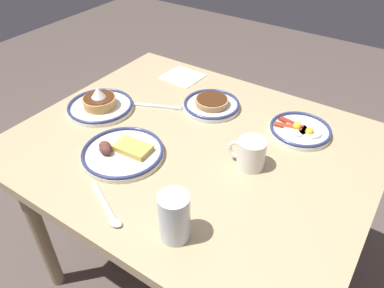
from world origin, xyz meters
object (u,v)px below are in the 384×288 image
(plate_near_main, at_px, (212,104))
(plate_far_side, at_px, (100,105))
(plate_center_pancakes, at_px, (123,152))
(drinking_glass, at_px, (174,219))
(fork_near, at_px, (158,106))
(plate_far_companion, at_px, (300,130))
(coffee_mug, at_px, (250,154))
(tea_spoon, at_px, (109,211))
(paper_napkin, at_px, (183,77))

(plate_near_main, relative_size, plate_far_side, 0.87)
(plate_center_pancakes, xyz_separation_m, drinking_glass, (-0.31, 0.16, 0.05))
(plate_near_main, xyz_separation_m, drinking_glass, (-0.23, 0.54, 0.04))
(fork_near, bearing_deg, plate_near_main, -147.97)
(drinking_glass, bearing_deg, plate_near_main, -67.20)
(plate_far_companion, relative_size, coffee_mug, 1.77)
(fork_near, xyz_separation_m, tea_spoon, (-0.21, 0.48, 0.00))
(plate_near_main, distance_m, plate_center_pancakes, 0.40)
(plate_far_companion, xyz_separation_m, fork_near, (0.49, 0.13, -0.01))
(plate_far_side, bearing_deg, fork_near, -141.34)
(plate_near_main, height_order, drinking_glass, drinking_glass)
(plate_center_pancakes, xyz_separation_m, tea_spoon, (-0.12, 0.19, -0.01))
(plate_far_companion, bearing_deg, plate_center_pancakes, 45.48)
(plate_center_pancakes, xyz_separation_m, fork_near, (0.08, -0.28, -0.01))
(plate_center_pancakes, height_order, tea_spoon, plate_center_pancakes)
(plate_near_main, xyz_separation_m, plate_far_companion, (-0.33, -0.03, -0.00))
(coffee_mug, bearing_deg, plate_far_side, 2.17)
(plate_near_main, bearing_deg, plate_far_companion, -174.83)
(plate_near_main, height_order, plate_far_side, plate_far_side)
(fork_near, distance_m, tea_spoon, 0.52)
(drinking_glass, distance_m, tea_spoon, 0.20)
(plate_near_main, bearing_deg, paper_napkin, -31.21)
(plate_far_side, distance_m, tea_spoon, 0.51)
(plate_near_main, distance_m, tea_spoon, 0.58)
(plate_near_main, relative_size, drinking_glass, 1.56)
(paper_napkin, xyz_separation_m, tea_spoon, (-0.27, 0.72, 0.00))
(fork_near, height_order, tea_spoon, tea_spoon)
(plate_far_side, bearing_deg, paper_napkin, -105.65)
(plate_center_pancakes, height_order, coffee_mug, coffee_mug)
(plate_far_companion, bearing_deg, coffee_mug, 74.68)
(plate_center_pancakes, relative_size, drinking_glass, 1.92)
(coffee_mug, xyz_separation_m, paper_napkin, (0.49, -0.35, -0.04))
(coffee_mug, xyz_separation_m, tea_spoon, (0.22, 0.37, -0.04))
(paper_napkin, distance_m, fork_near, 0.25)
(plate_center_pancakes, relative_size, fork_near, 1.44)
(plate_far_companion, relative_size, plate_far_side, 0.86)
(plate_far_side, distance_m, fork_near, 0.21)
(coffee_mug, bearing_deg, plate_center_pancakes, 26.95)
(plate_center_pancakes, xyz_separation_m, paper_napkin, (0.14, -0.52, -0.01))
(fork_near, bearing_deg, drinking_glass, 132.00)
(coffee_mug, distance_m, paper_napkin, 0.60)
(plate_far_companion, height_order, drinking_glass, drinking_glass)
(plate_far_companion, xyz_separation_m, tea_spoon, (0.28, 0.61, -0.01))
(plate_far_companion, bearing_deg, plate_far_side, 21.94)
(coffee_mug, bearing_deg, plate_near_main, -39.25)
(paper_napkin, bearing_deg, tea_spoon, 110.46)
(tea_spoon, bearing_deg, plate_far_companion, -115.06)
(drinking_glass, relative_size, tea_spoon, 0.75)
(coffee_mug, height_order, fork_near, coffee_mug)
(drinking_glass, xyz_separation_m, paper_napkin, (0.45, -0.68, -0.06))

